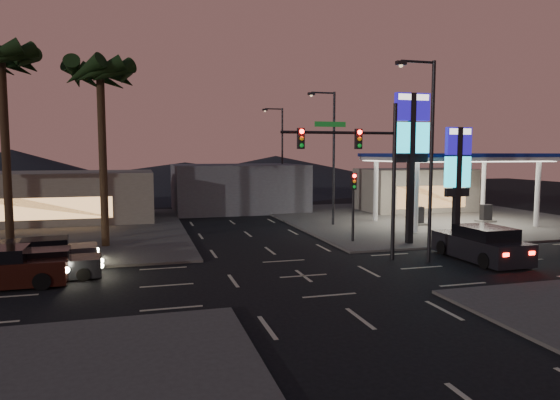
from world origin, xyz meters
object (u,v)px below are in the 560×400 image
object	(u,v)px
traffic_signal_mast	(363,159)
car_lane_a_mid	(2,269)
gas_station	(454,159)
car_lane_b_front	(50,253)
car_lane_a_front	(51,265)
pylon_sign_tall	(412,138)
suv_station	(481,245)
pylon_sign_short	(458,168)

from	to	relation	value
traffic_signal_mast	car_lane_a_mid	bearing A→B (deg)	-178.65
car_lane_a_mid	gas_station	bearing A→B (deg)	20.02
gas_station	car_lane_b_front	xyz separation A→B (m)	(-27.26, -6.85, -4.44)
traffic_signal_mast	car_lane_a_mid	xyz separation A→B (m)	(-16.29, -0.38, -4.46)
traffic_signal_mast	car_lane_a_mid	size ratio (longest dim) A/B	1.57
traffic_signal_mast	car_lane_a_front	distance (m)	15.28
pylon_sign_tall	car_lane_b_front	world-z (taller)	pylon_sign_tall
suv_station	pylon_sign_short	bearing A→B (deg)	72.95
suv_station	car_lane_a_mid	bearing A→B (deg)	177.46
car_lane_b_front	suv_station	world-z (taller)	suv_station
pylon_sign_short	car_lane_b_front	size ratio (longest dim) A/B	1.59
pylon_sign_short	car_lane_a_mid	distance (m)	24.03
car_lane_a_front	car_lane_b_front	world-z (taller)	car_lane_b_front
car_lane_a_front	car_lane_a_mid	distance (m)	1.90
pylon_sign_short	car_lane_a_front	world-z (taller)	pylon_sign_short
gas_station	pylon_sign_tall	size ratio (longest dim) A/B	1.36
car_lane_b_front	pylon_sign_short	bearing A→B (deg)	-1.66
traffic_signal_mast	car_lane_b_front	world-z (taller)	traffic_signal_mast
pylon_sign_tall	suv_station	bearing A→B (deg)	-75.01
suv_station	car_lane_a_front	bearing A→B (deg)	175.07
car_lane_a_front	gas_station	bearing A→B (deg)	19.71
car_lane_a_front	pylon_sign_tall	bearing A→B (deg)	9.14
pylon_sign_tall	suv_station	size ratio (longest dim) A/B	1.66
car_lane_a_front	suv_station	xyz separation A→B (m)	(20.62, -1.78, 0.21)
traffic_signal_mast	pylon_sign_tall	bearing A→B (deg)	36.52
pylon_sign_short	suv_station	size ratio (longest dim) A/B	1.29
gas_station	pylon_sign_short	world-z (taller)	pylon_sign_short
gas_station	car_lane_a_mid	distance (m)	30.67
suv_station	pylon_sign_tall	bearing A→B (deg)	104.99
car_lane_a_mid	car_lane_b_front	bearing A→B (deg)	70.31
car_lane_a_mid	traffic_signal_mast	bearing A→B (deg)	1.35
gas_station	traffic_signal_mast	world-z (taller)	traffic_signal_mast
pylon_sign_short	traffic_signal_mast	world-z (taller)	traffic_signal_mast
pylon_sign_short	traffic_signal_mast	xyz separation A→B (m)	(-7.24, -2.51, 0.57)
traffic_signal_mast	car_lane_a_mid	distance (m)	16.89
pylon_sign_tall	car_lane_a_mid	size ratio (longest dim) A/B	1.76
pylon_sign_tall	traffic_signal_mast	size ratio (longest dim) A/B	1.12
gas_station	pylon_sign_short	xyz separation A→B (m)	(-5.00, -7.50, -0.42)
pylon_sign_short	traffic_signal_mast	size ratio (longest dim) A/B	0.88
pylon_sign_tall	car_lane_b_front	distance (m)	20.59
gas_station	car_lane_a_front	xyz separation A→B (m)	(-26.81, -9.61, -4.46)
car_lane_a_mid	suv_station	size ratio (longest dim) A/B	0.94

